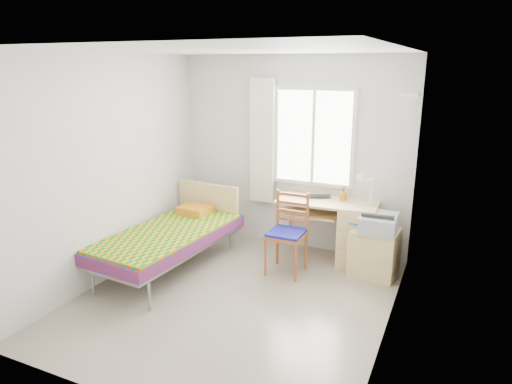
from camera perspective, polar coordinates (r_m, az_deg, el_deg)
floor at (r=5.13m, az=-2.69°, el=-13.15°), size 3.50×3.50×0.00m
ceiling at (r=4.49m, az=-3.13°, el=17.31°), size 3.50×3.50×0.00m
wall_back at (r=6.21m, az=4.56°, el=4.77°), size 3.20×0.00×3.20m
wall_left at (r=5.55m, az=-17.77°, el=2.74°), size 0.00×3.50×3.50m
wall_right at (r=4.18m, az=16.99°, el=-1.29°), size 0.00×3.50×3.50m
window at (r=6.05m, az=7.22°, el=6.81°), size 1.10×0.04×1.30m
curtain at (r=6.27m, az=0.74°, el=6.32°), size 0.35×0.05×1.70m
floating_shelf at (r=5.43m, az=18.67°, el=11.49°), size 0.20×0.32×0.03m
bed at (r=5.76m, az=-10.50°, el=-5.36°), size 1.11×2.11×0.88m
desk at (r=5.93m, az=11.95°, el=-4.84°), size 1.29×0.65×0.79m
chair at (r=5.54m, az=4.09°, el=-4.56°), size 0.43×0.43×1.00m
cabinet at (r=5.71m, az=14.57°, el=-7.32°), size 0.57×0.51×0.58m
printer at (r=5.54m, az=15.09°, el=-3.72°), size 0.43×0.49×0.21m
laptop at (r=5.97m, az=7.82°, el=-0.69°), size 0.38×0.32×0.03m
pen_cup at (r=5.95m, az=10.87°, el=-0.45°), size 0.10×0.10×0.11m
task_lamp at (r=5.65m, az=13.50°, el=0.82°), size 0.23×0.33×0.44m
book at (r=5.98m, az=7.26°, el=-2.77°), size 0.23×0.29×0.02m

